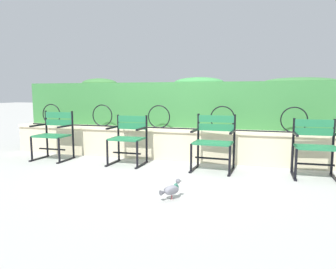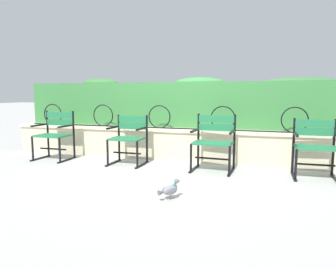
# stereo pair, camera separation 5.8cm
# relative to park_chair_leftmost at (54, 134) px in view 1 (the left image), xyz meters

# --- Properties ---
(ground_plane) EXTENTS (60.00, 60.00, 0.00)m
(ground_plane) POSITION_rel_park_chair_leftmost_xyz_m (2.19, -0.15, -0.47)
(ground_plane) COLOR #ADADA8
(stone_wall) EXTENTS (6.70, 0.41, 0.57)m
(stone_wall) POSITION_rel_park_chair_leftmost_xyz_m (2.19, 0.62, -0.18)
(stone_wall) COLOR beige
(stone_wall) RESTS_ON ground
(iron_arch_fence) EXTENTS (6.18, 0.02, 0.42)m
(iron_arch_fence) POSITION_rel_park_chair_leftmost_xyz_m (1.88, 0.55, 0.28)
(iron_arch_fence) COLOR black
(iron_arch_fence) RESTS_ON stone_wall
(hedge_row) EXTENTS (6.57, 0.61, 0.94)m
(hedge_row) POSITION_rel_park_chair_leftmost_xyz_m (2.20, 1.10, 0.55)
(hedge_row) COLOR #387A3D
(hedge_row) RESTS_ON stone_wall
(park_chair_leftmost) EXTENTS (0.61, 0.52, 0.87)m
(park_chair_leftmost) POSITION_rel_park_chair_leftmost_xyz_m (0.00, 0.00, 0.00)
(park_chair_leftmost) COLOR #237547
(park_chair_leftmost) RESTS_ON ground
(park_chair_centre_left) EXTENTS (0.57, 0.52, 0.82)m
(park_chair_centre_left) POSITION_rel_park_chair_leftmost_xyz_m (1.45, 0.04, -0.01)
(park_chair_centre_left) COLOR #237547
(park_chair_centre_left) RESTS_ON ground
(park_chair_centre_right) EXTENTS (0.65, 0.55, 0.87)m
(park_chair_centre_right) POSITION_rel_park_chair_leftmost_xyz_m (2.90, 0.01, 0.00)
(park_chair_centre_right) COLOR #237547
(park_chair_centre_right) RESTS_ON ground
(park_chair_rightmost) EXTENTS (0.60, 0.53, 0.83)m
(park_chair_rightmost) POSITION_rel_park_chair_leftmost_xyz_m (4.34, 0.02, -0.01)
(park_chair_rightmost) COLOR #237547
(park_chair_rightmost) RESTS_ON ground
(pigeon_near_chairs) EXTENTS (0.22, 0.25, 0.22)m
(pigeon_near_chairs) POSITION_rel_park_chair_leftmost_xyz_m (2.65, -1.51, -0.36)
(pigeon_near_chairs) COLOR gray
(pigeon_near_chairs) RESTS_ON ground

